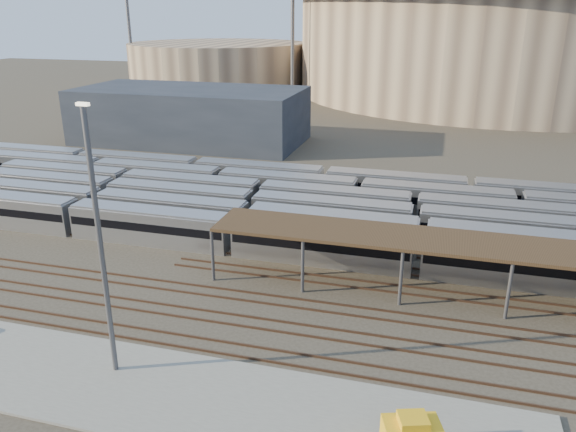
% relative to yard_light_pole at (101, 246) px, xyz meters
% --- Properties ---
extents(ground, '(420.00, 420.00, 0.00)m').
position_rel_yard_light_pole_xyz_m(ground, '(9.09, 13.65, -9.54)').
color(ground, '#383026').
rests_on(ground, ground).
extents(apron, '(50.00, 9.00, 0.20)m').
position_rel_yard_light_pole_xyz_m(apron, '(4.09, -1.35, -9.44)').
color(apron, gray).
rests_on(apron, ground).
extents(subway_trains, '(130.33, 23.90, 3.60)m').
position_rel_yard_light_pole_xyz_m(subway_trains, '(5.92, 32.15, -7.74)').
color(subway_trains, '#B0B1B5').
rests_on(subway_trains, ground).
extents(inspection_shed, '(60.30, 6.00, 5.30)m').
position_rel_yard_light_pole_xyz_m(inspection_shed, '(31.09, 17.65, -4.55)').
color(inspection_shed, '#525256').
rests_on(inspection_shed, ground).
extents(empty_tracks, '(170.00, 9.62, 0.18)m').
position_rel_yard_light_pole_xyz_m(empty_tracks, '(9.09, 8.65, -9.45)').
color(empty_tracks, '#4C3323').
rests_on(empty_tracks, ground).
extents(stadium, '(124.00, 124.00, 32.50)m').
position_rel_yard_light_pole_xyz_m(stadium, '(34.09, 153.65, 6.94)').
color(stadium, tan).
rests_on(stadium, ground).
extents(secondary_arena, '(56.00, 56.00, 14.00)m').
position_rel_yard_light_pole_xyz_m(secondary_arena, '(-50.91, 143.65, -2.54)').
color(secondary_arena, tan).
rests_on(secondary_arena, ground).
extents(service_building, '(42.00, 20.00, 10.00)m').
position_rel_yard_light_pole_xyz_m(service_building, '(-25.91, 68.65, -4.54)').
color(service_building, '#1E232D').
rests_on(service_building, ground).
extents(floodlight_0, '(4.00, 1.00, 38.40)m').
position_rel_yard_light_pole_xyz_m(floodlight_0, '(-20.91, 123.65, 11.11)').
color(floodlight_0, '#525256').
rests_on(floodlight_0, ground).
extents(floodlight_1, '(4.00, 1.00, 38.40)m').
position_rel_yard_light_pole_xyz_m(floodlight_1, '(-75.91, 133.65, 11.11)').
color(floodlight_1, '#525256').
rests_on(floodlight_1, ground).
extents(floodlight_3, '(4.00, 1.00, 38.40)m').
position_rel_yard_light_pole_xyz_m(floodlight_3, '(-0.91, 173.65, 11.11)').
color(floodlight_3, '#525256').
rests_on(floodlight_3, ground).
extents(yard_light_pole, '(0.81, 0.36, 18.50)m').
position_rel_yard_light_pole_xyz_m(yard_light_pole, '(0.00, 0.00, 0.00)').
color(yard_light_pole, '#525256').
rests_on(yard_light_pole, apron).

